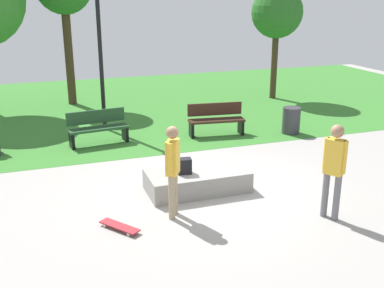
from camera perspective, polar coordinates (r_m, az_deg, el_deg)
name	(u,v)px	position (r m, az deg, el deg)	size (l,w,h in m)	color
ground_plane	(213,190)	(9.79, 2.65, -5.68)	(28.00, 28.00, 0.00)	#9E9993
grass_lawn	(131,104)	(17.33, -7.43, 4.84)	(26.60, 11.53, 0.01)	#387A2D
concrete_ledge	(197,181)	(9.70, 0.64, -4.51)	(2.09, 1.02, 0.43)	gray
backpack_on_ledge	(184,166)	(9.44, -0.95, -2.72)	(0.28, 0.20, 0.32)	black
skater_performing_trick	(173,165)	(8.32, -2.37, -2.56)	(0.33, 0.38, 1.73)	tan
skater_watching	(334,164)	(8.61, 17.02, -2.40)	(0.34, 0.38, 1.77)	slate
skateboard_by_ledge	(120,226)	(8.32, -8.87, -9.93)	(0.64, 0.76, 0.08)	#A5262D
park_bench_near_lamppost	(98,127)	(12.83, -11.48, 2.09)	(1.65, 0.67, 0.91)	#1E4223
park_bench_far_right	(216,119)	(13.39, 2.95, 3.12)	(1.64, 0.66, 0.91)	#331E14
tree_slender_maple	(277,13)	(18.13, 10.37, 15.48)	(1.90, 1.90, 4.18)	#42301E
lamp_post	(100,44)	(13.86, -11.23, 11.97)	(0.28, 0.28, 4.17)	black
trash_bin	(291,120)	(13.86, 12.06, 2.85)	(0.51, 0.51, 0.77)	#333338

